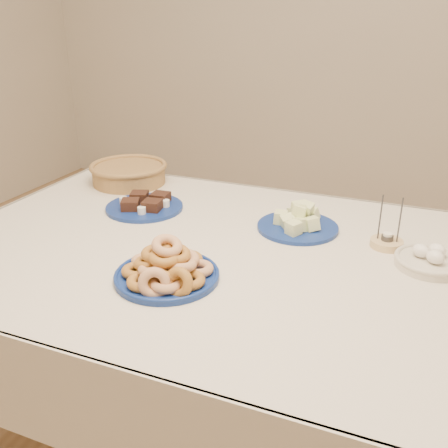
{
  "coord_description": "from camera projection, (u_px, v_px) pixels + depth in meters",
  "views": [
    {
      "loc": [
        0.46,
        -1.18,
        1.38
      ],
      "look_at": [
        0.0,
        -0.05,
        0.85
      ],
      "focal_mm": 40.0,
      "sensor_mm": 36.0,
      "label": 1
    }
  ],
  "objects": [
    {
      "name": "wicker_basket",
      "position": [
        129.0,
        173.0,
        1.94
      ],
      "size": [
        0.39,
        0.39,
        0.08
      ],
      "rotation": [
        0.0,
        0.0,
        -0.36
      ],
      "color": "brown",
      "rests_on": "dining_table"
    },
    {
      "name": "egg_bowl",
      "position": [
        430.0,
        260.0,
        1.31
      ],
      "size": [
        0.24,
        0.24,
        0.06
      ],
      "rotation": [
        0.0,
        0.0,
        -0.4
      ],
      "color": "beige",
      "rests_on": "dining_table"
    },
    {
      "name": "candle_holder",
      "position": [
        387.0,
        242.0,
        1.42
      ],
      "size": [
        0.1,
        0.1,
        0.15
      ],
      "rotation": [
        0.0,
        0.0,
        -0.08
      ],
      "color": "tan",
      "rests_on": "dining_table"
    },
    {
      "name": "donut_platter",
      "position": [
        167.0,
        268.0,
        1.24
      ],
      "size": [
        0.34,
        0.34,
        0.12
      ],
      "rotation": [
        0.0,
        0.0,
        0.32
      ],
      "color": "navy",
      "rests_on": "dining_table"
    },
    {
      "name": "dining_table",
      "position": [
        230.0,
        283.0,
        1.45
      ],
      "size": [
        1.71,
        1.11,
        0.75
      ],
      "color": "brown",
      "rests_on": "ground"
    },
    {
      "name": "ground",
      "position": [
        230.0,
        446.0,
        1.71
      ],
      "size": [
        5.0,
        5.0,
        0.0
      ],
      "primitive_type": "plane",
      "color": "#8F6743",
      "rests_on": "ground"
    },
    {
      "name": "brownie_plate",
      "position": [
        145.0,
        205.0,
        1.69
      ],
      "size": [
        0.35,
        0.35,
        0.05
      ],
      "rotation": [
        0.0,
        0.0,
        0.42
      ],
      "color": "navy",
      "rests_on": "dining_table"
    },
    {
      "name": "melon_plate",
      "position": [
        298.0,
        222.0,
        1.54
      ],
      "size": [
        0.32,
        0.32,
        0.09
      ],
      "rotation": [
        0.0,
        0.0,
        -0.35
      ],
      "color": "navy",
      "rests_on": "dining_table"
    }
  ]
}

